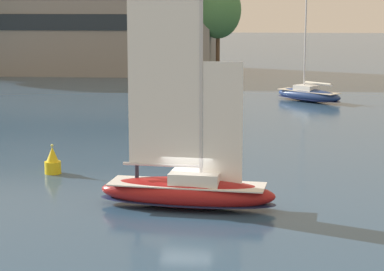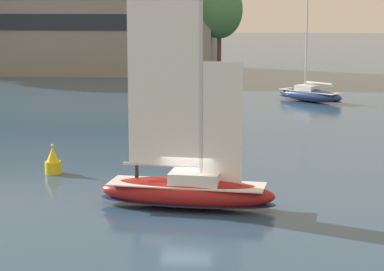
% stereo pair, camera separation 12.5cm
% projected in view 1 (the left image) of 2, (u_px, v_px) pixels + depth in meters
% --- Properties ---
extents(ground_plane, '(400.00, 400.00, 0.00)m').
position_uv_depth(ground_plane, '(187.00, 207.00, 36.69)').
color(ground_plane, '#2D4C6B').
extents(waterfront_building, '(37.91, 19.12, 13.75)m').
position_uv_depth(waterfront_building, '(84.00, 22.00, 105.89)').
color(waterfront_building, gray).
rests_on(waterfront_building, ground).
extents(tree_shore_right, '(6.05, 6.05, 12.45)m').
position_uv_depth(tree_shore_right, '(218.00, 10.00, 97.20)').
color(tree_shore_right, brown).
rests_on(tree_shore_right, ground).
extents(sailboat_main, '(9.00, 3.44, 12.06)m').
position_uv_depth(sailboat_main, '(187.00, 188.00, 36.52)').
color(sailboat_main, maroon).
rests_on(sailboat_main, ground).
extents(sailboat_moored_near_marina, '(7.18, 6.79, 10.63)m').
position_uv_depth(sailboat_moored_near_marina, '(309.00, 94.00, 74.80)').
color(sailboat_moored_near_marina, navy).
rests_on(sailboat_moored_near_marina, ground).
extents(channel_buoy, '(0.96, 0.96, 1.76)m').
position_uv_depth(channel_buoy, '(53.00, 162.00, 43.71)').
color(channel_buoy, yellow).
rests_on(channel_buoy, ground).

